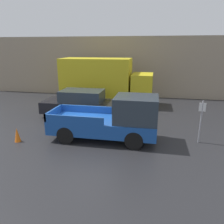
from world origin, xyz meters
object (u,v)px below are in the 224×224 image
object	(u,v)px
car	(81,103)
pickup_truck	(114,120)
delivery_truck	(103,80)
traffic_cone	(17,135)
parking_sign	(201,119)

from	to	relation	value
car	pickup_truck	bearing A→B (deg)	-50.51
delivery_truck	car	bearing A→B (deg)	-102.11
pickup_truck	delivery_truck	world-z (taller)	delivery_truck
pickup_truck	delivery_truck	xyz separation A→B (m)	(-2.09, 6.80, 0.86)
delivery_truck	pickup_truck	bearing A→B (deg)	-72.92
pickup_truck	traffic_cone	size ratio (longest dim) A/B	7.49
delivery_truck	traffic_cone	world-z (taller)	delivery_truck
car	traffic_cone	bearing A→B (deg)	-110.64
pickup_truck	car	xyz separation A→B (m)	(-2.82, 3.42, -0.18)
delivery_truck	traffic_cone	xyz separation A→B (m)	(-2.43, -7.90, -1.54)
parking_sign	traffic_cone	distance (m)	8.75
parking_sign	traffic_cone	world-z (taller)	parking_sign
car	parking_sign	xyz separation A→B (m)	(6.87, -2.96, 0.32)
parking_sign	traffic_cone	bearing A→B (deg)	-169.73
pickup_truck	parking_sign	size ratio (longest dim) A/B	2.51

